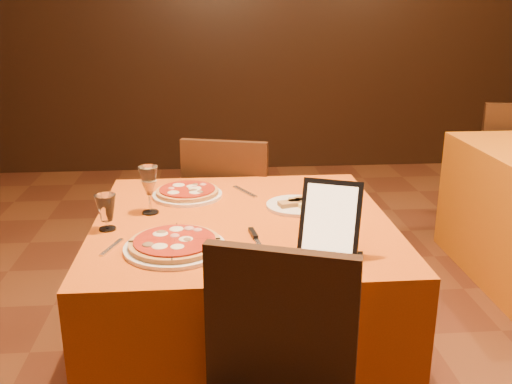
{
  "coord_description": "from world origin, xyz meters",
  "views": [
    {
      "loc": [
        -0.65,
        -1.89,
        1.51
      ],
      "look_at": [
        -0.49,
        0.09,
        0.86
      ],
      "focal_mm": 40.0,
      "sensor_mm": 36.0,
      "label": 1
    }
  ],
  "objects": [
    {
      "name": "knife",
      "position": [
        -0.5,
        -0.14,
        0.75
      ],
      "size": [
        0.05,
        0.2,
        0.01
      ],
      "primitive_type": "cube",
      "rotation": [
        0.0,
        0.0,
        1.72
      ],
      "color": "silver",
      "rests_on": "main_table"
    },
    {
      "name": "pizza_near",
      "position": [
        -0.77,
        -0.16,
        0.77
      ],
      "size": [
        0.33,
        0.33,
        0.03
      ],
      "rotation": [
        0.0,
        0.0,
        0.03
      ],
      "color": "white",
      "rests_on": "main_table"
    },
    {
      "name": "chair_side_far",
      "position": [
        1.39,
        1.83,
        0.46
      ],
      "size": [
        0.51,
        0.51,
        0.91
      ],
      "primitive_type": null,
      "rotation": [
        0.0,
        0.0,
        2.94
      ],
      "color": "#30210F",
      "rests_on": "floor"
    },
    {
      "name": "cutlet_dish",
      "position": [
        -0.31,
        0.22,
        0.76
      ],
      "size": [
        0.24,
        0.24,
        0.03
      ],
      "rotation": [
        0.0,
        0.0,
        -0.37
      ],
      "color": "white",
      "rests_on": "main_table"
    },
    {
      "name": "water_glass",
      "position": [
        -1.02,
        0.04,
        0.81
      ],
      "size": [
        0.08,
        0.08,
        0.13
      ],
      "primitive_type": null,
      "rotation": [
        0.0,
        0.0,
        -0.35
      ],
      "color": "silver",
      "rests_on": "main_table"
    },
    {
      "name": "fork_near",
      "position": [
        -0.98,
        -0.13,
        0.75
      ],
      "size": [
        0.06,
        0.14,
        0.01
      ],
      "primitive_type": "cube",
      "rotation": [
        0.0,
        0.0,
        1.23
      ],
      "color": "silver",
      "rests_on": "main_table"
    },
    {
      "name": "wine_glass",
      "position": [
        -0.89,
        0.2,
        0.84
      ],
      "size": [
        0.09,
        0.09,
        0.19
      ],
      "primitive_type": null,
      "rotation": [
        0.0,
        0.0,
        0.17
      ],
      "color": "tan",
      "rests_on": "main_table"
    },
    {
      "name": "chair_main_far",
      "position": [
        -0.54,
        0.91,
        0.46
      ],
      "size": [
        0.49,
        0.49,
        0.91
      ],
      "primitive_type": null,
      "rotation": [
        0.0,
        0.0,
        2.87
      ],
      "color": "black",
      "rests_on": "floor"
    },
    {
      "name": "wall_back",
      "position": [
        0.0,
        3.5,
        1.4
      ],
      "size": [
        6.0,
        0.01,
        2.8
      ],
      "primitive_type": "cube",
      "color": "black",
      "rests_on": "floor"
    },
    {
      "name": "main_table",
      "position": [
        -0.54,
        0.11,
        0.38
      ],
      "size": [
        1.1,
        1.1,
        0.75
      ],
      "primitive_type": "cube",
      "color": "#C14C0C",
      "rests_on": "floor"
    },
    {
      "name": "pizza_far",
      "position": [
        -0.75,
        0.39,
        0.77
      ],
      "size": [
        0.29,
        0.29,
        0.03
      ],
      "rotation": [
        0.0,
        0.0,
        -0.26
      ],
      "color": "white",
      "rests_on": "main_table"
    },
    {
      "name": "fork_far",
      "position": [
        -0.51,
        0.43,
        0.75
      ],
      "size": [
        0.1,
        0.17,
        0.01
      ],
      "primitive_type": "cube",
      "rotation": [
        0.0,
        0.0,
        2.05
      ],
      "color": "silver",
      "rests_on": "main_table"
    },
    {
      "name": "tablet",
      "position": [
        -0.27,
        -0.22,
        0.87
      ],
      "size": [
        0.21,
        0.16,
        0.23
      ],
      "primitive_type": "cube",
      "rotation": [
        -0.35,
        0.0,
        -0.38
      ],
      "color": "black",
      "rests_on": "main_table"
    }
  ]
}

